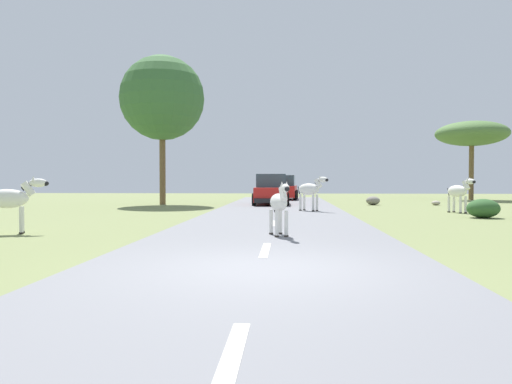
# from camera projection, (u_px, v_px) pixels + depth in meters

# --- Properties ---
(ground_plane) EXTENTS (90.00, 90.00, 0.00)m
(ground_plane) POSITION_uv_depth(u_px,v_px,m) (265.00, 271.00, 7.69)
(ground_plane) COLOR olive
(road) EXTENTS (6.00, 64.00, 0.05)m
(road) POSITION_uv_depth(u_px,v_px,m) (260.00, 270.00, 7.69)
(road) COLOR slate
(road) RESTS_ON ground_plane
(lane_markings) EXTENTS (0.16, 56.00, 0.01)m
(lane_markings) POSITION_uv_depth(u_px,v_px,m) (256.00, 281.00, 6.69)
(lane_markings) COLOR silver
(lane_markings) RESTS_ON road
(zebra_0) EXTENTS (0.61, 1.42, 1.37)m
(zebra_0) POSITION_uv_depth(u_px,v_px,m) (279.00, 203.00, 12.11)
(zebra_0) COLOR silver
(zebra_0) RESTS_ON road
(zebra_1) EXTENTS (0.90, 1.58, 1.57)m
(zebra_1) POSITION_uv_depth(u_px,v_px,m) (459.00, 192.00, 21.30)
(zebra_1) COLOR silver
(zebra_1) RESTS_ON ground_plane
(zebra_2) EXTENTS (1.55, 0.92, 1.55)m
(zebra_2) POSITION_uv_depth(u_px,v_px,m) (11.00, 199.00, 13.01)
(zebra_2) COLOR silver
(zebra_2) RESTS_ON ground_plane
(zebra_3) EXTENTS (1.43, 1.28, 1.61)m
(zebra_3) POSITION_uv_depth(u_px,v_px,m) (310.00, 190.00, 21.92)
(zebra_3) COLOR silver
(zebra_3) RESTS_ON road
(car_0) EXTENTS (2.05, 4.36, 1.74)m
(car_0) POSITION_uv_depth(u_px,v_px,m) (271.00, 190.00, 27.83)
(car_0) COLOR red
(car_0) RESTS_ON road
(car_1) EXTENTS (2.20, 4.43, 1.74)m
(car_1) POSITION_uv_depth(u_px,v_px,m) (283.00, 188.00, 35.00)
(car_1) COLOR red
(car_1) RESTS_ON road
(tree_0) EXTENTS (5.11, 5.11, 5.72)m
(tree_0) POSITION_uv_depth(u_px,v_px,m) (472.00, 134.00, 35.38)
(tree_0) COLOR brown
(tree_0) RESTS_ON ground_plane
(tree_1) EXTENTS (4.96, 4.96, 8.76)m
(tree_1) POSITION_uv_depth(u_px,v_px,m) (162.00, 98.00, 28.63)
(tree_1) COLOR brown
(tree_1) RESTS_ON ground_plane
(bush_1) EXTENTS (1.21, 1.09, 0.73)m
(bush_1) POSITION_uv_depth(u_px,v_px,m) (483.00, 208.00, 18.50)
(bush_1) COLOR #2D5628
(bush_1) RESTS_ON ground_plane
(rock_1) EXTENTS (0.48, 0.46, 0.26)m
(rock_1) POSITION_uv_depth(u_px,v_px,m) (436.00, 203.00, 27.89)
(rock_1) COLOR #A89E8C
(rock_1) RESTS_ON ground_plane
(rock_2) EXTENTS (0.79, 0.78, 0.50)m
(rock_2) POSITION_uv_depth(u_px,v_px,m) (373.00, 201.00, 28.21)
(rock_2) COLOR gray
(rock_2) RESTS_ON ground_plane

